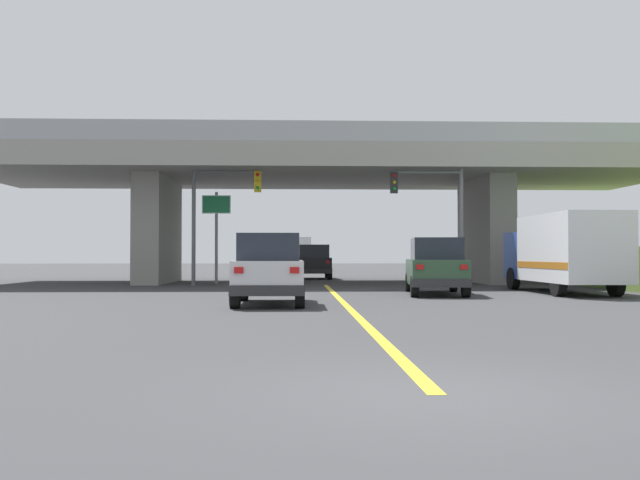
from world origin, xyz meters
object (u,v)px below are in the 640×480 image
(box_truck, at_px, (564,252))
(highway_sign, at_px, (216,218))
(traffic_signal_farside, at_px, (216,204))
(semi_truck_distant, at_px, (297,253))
(suv_crossing, at_px, (436,266))
(traffic_signal_nearside, at_px, (438,203))
(suv_lead, at_px, (270,269))
(sedan_oncoming, at_px, (314,262))

(box_truck, relative_size, highway_sign, 1.61)
(traffic_signal_farside, distance_m, semi_truck_distant, 29.39)
(suv_crossing, height_order, traffic_signal_nearside, traffic_signal_nearside)
(suv_lead, distance_m, suv_crossing, 7.54)
(traffic_signal_farside, distance_m, highway_sign, 1.80)
(traffic_signal_nearside, height_order, semi_truck_distant, traffic_signal_nearside)
(highway_sign, bearing_deg, box_truck, -31.00)
(suv_lead, distance_m, box_truck, 12.03)
(sedan_oncoming, xyz_separation_m, semi_truck_distant, (-0.93, 19.71, 0.54))
(traffic_signal_farside, bearing_deg, semi_truck_distant, 82.51)
(suv_crossing, relative_size, semi_truck_distant, 0.68)
(highway_sign, relative_size, semi_truck_distant, 0.60)
(sedan_oncoming, bearing_deg, traffic_signal_nearside, -62.22)
(suv_lead, bearing_deg, sedan_oncoming, 85.06)
(suv_lead, height_order, traffic_signal_farside, traffic_signal_farside)
(box_truck, bearing_deg, traffic_signal_nearside, 121.34)
(suv_lead, distance_m, traffic_signal_nearside, 13.60)
(traffic_signal_farside, bearing_deg, suv_crossing, -39.68)
(suv_lead, distance_m, sedan_oncoming, 21.46)
(suv_crossing, bearing_deg, sedan_oncoming, 109.84)
(box_truck, distance_m, traffic_signal_farside, 15.29)
(suv_crossing, relative_size, traffic_signal_farside, 0.85)
(sedan_oncoming, distance_m, traffic_signal_farside, 10.84)
(box_truck, height_order, traffic_signal_farside, traffic_signal_farside)
(sedan_oncoming, bearing_deg, suv_crossing, -76.61)
(highway_sign, bearing_deg, suv_lead, -77.38)
(traffic_signal_nearside, xyz_separation_m, semi_truck_distant, (-6.30, 29.90, -2.22))
(traffic_signal_nearside, bearing_deg, box_truck, -58.66)
(suv_crossing, distance_m, highway_sign, 12.76)
(suv_crossing, height_order, highway_sign, highway_sign)
(traffic_signal_farside, xyz_separation_m, semi_truck_distant, (3.82, 29.06, -2.22))
(suv_crossing, relative_size, highway_sign, 1.12)
(sedan_oncoming, xyz_separation_m, traffic_signal_farside, (-4.75, -9.35, 2.76))
(suv_crossing, relative_size, box_truck, 0.70)
(box_truck, relative_size, semi_truck_distant, 0.97)
(suv_lead, bearing_deg, semi_truck_distant, 88.71)
(suv_crossing, distance_m, traffic_signal_farside, 11.62)
(suv_lead, relative_size, sedan_oncoming, 0.96)
(suv_crossing, distance_m, traffic_signal_nearside, 7.08)
(suv_lead, relative_size, traffic_signal_nearside, 0.71)
(highway_sign, bearing_deg, traffic_signal_farside, -84.10)
(suv_lead, height_order, sedan_oncoming, same)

